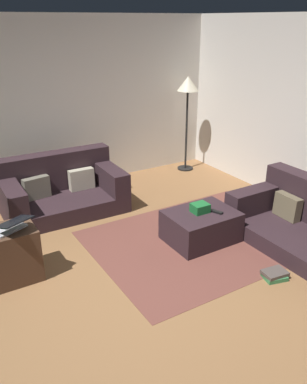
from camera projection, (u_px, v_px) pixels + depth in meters
The scene contains 12 objects.
ground_plane at pixel (132, 296), 3.99m from camera, with size 6.40×6.40×0.00m, color brown.
rear_partition at pixel (28, 109), 5.94m from camera, with size 6.40×0.12×2.60m, color silver.
couch_left at pixel (61, 190), 5.69m from camera, with size 1.65×0.98×0.78m.
couch_right at pixel (305, 223), 4.82m from camera, with size 0.95×1.59×0.75m.
ottoman at pixel (201, 226), 4.93m from camera, with size 0.83×0.63×0.38m, color #2D1E23.
gift_box at pixel (200, 208), 4.84m from camera, with size 0.20×0.17×0.11m, color #19662D.
tv_remote at pixel (216, 212), 4.84m from camera, with size 0.05×0.16×0.02m, color black.
side_table at pixel (12, 254), 4.16m from camera, with size 0.52×0.44×0.58m, color #4C3323.
laptop at pixel (10, 226), 4.00m from camera, with size 0.45×0.46×0.16m.
book_stack at pixel (275, 275), 4.24m from camera, with size 0.28×0.23×0.08m.
corner_lamp at pixel (188, 91), 6.82m from camera, with size 0.36×0.36×1.64m.
area_rug at pixel (200, 239), 5.00m from camera, with size 2.60×2.00×0.01m, color brown.
Camera 1 is at (-1.52, -2.90, 2.52)m, focal length 37.83 mm.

